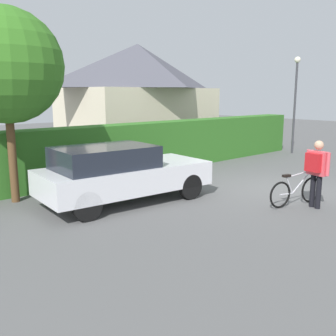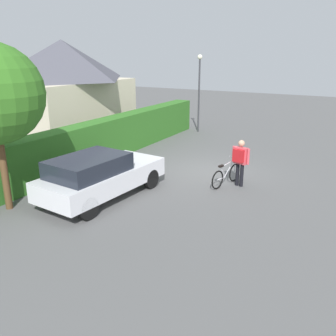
{
  "view_description": "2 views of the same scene",
  "coord_description": "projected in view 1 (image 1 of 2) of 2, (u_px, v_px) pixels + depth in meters",
  "views": [
    {
      "loc": [
        -9.74,
        -5.93,
        2.77
      ],
      "look_at": [
        -3.48,
        0.97,
        0.97
      ],
      "focal_mm": 41.05,
      "sensor_mm": 36.0,
      "label": 1
    },
    {
      "loc": [
        -12.62,
        -5.18,
        4.55
      ],
      "look_at": [
        -2.99,
        0.15,
        0.99
      ],
      "focal_mm": 38.29,
      "sensor_mm": 36.0,
      "label": 2
    }
  ],
  "objects": [
    {
      "name": "parked_car_near",
      "position": [
        120.0,
        172.0,
        9.82
      ],
      "size": [
        4.55,
        2.21,
        1.5
      ],
      "color": "silver",
      "rests_on": "ground"
    },
    {
      "name": "hedge_row",
      "position": [
        169.0,
        145.0,
        14.56
      ],
      "size": [
        14.58,
        0.9,
        1.76
      ],
      "primitive_type": "cube",
      "color": "#316E24",
      "rests_on": "ground"
    },
    {
      "name": "tree_kerbside",
      "position": [
        5.0,
        66.0,
        9.41
      ],
      "size": [
        2.83,
        2.83,
        4.87
      ],
      "color": "brown",
      "rests_on": "ground"
    },
    {
      "name": "house_distant",
      "position": [
        138.0,
        96.0,
        19.55
      ],
      "size": [
        7.45,
        5.0,
        5.23
      ],
      "color": "beige",
      "rests_on": "ground"
    },
    {
      "name": "street_lamp",
      "position": [
        296.0,
        92.0,
        17.75
      ],
      "size": [
        0.28,
        0.28,
        4.44
      ],
      "color": "#38383D",
      "rests_on": "ground"
    },
    {
      "name": "ground_plane",
      "position": [
        278.0,
        190.0,
        11.27
      ],
      "size": [
        60.0,
        60.0,
        0.0
      ],
      "primitive_type": "plane",
      "color": "#565656"
    },
    {
      "name": "person_rider",
      "position": [
        316.0,
        167.0,
        9.32
      ],
      "size": [
        0.42,
        0.66,
        1.67
      ],
      "color": "black",
      "rests_on": "ground"
    },
    {
      "name": "bicycle",
      "position": [
        296.0,
        191.0,
        9.68
      ],
      "size": [
        1.72,
        0.6,
        0.93
      ],
      "color": "black",
      "rests_on": "ground"
    }
  ]
}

